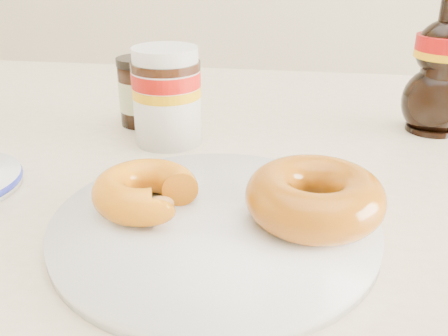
# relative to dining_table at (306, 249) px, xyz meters

# --- Properties ---
(dining_table) EXTENTS (1.40, 0.90, 0.75)m
(dining_table) POSITION_rel_dining_table_xyz_m (0.00, 0.00, 0.00)
(dining_table) COLOR beige
(dining_table) RESTS_ON ground
(plate) EXTENTS (0.27, 0.27, 0.01)m
(plate) POSITION_rel_dining_table_xyz_m (-0.08, -0.11, 0.09)
(plate) COLOR white
(plate) RESTS_ON dining_table
(donut_bitten) EXTENTS (0.11, 0.11, 0.03)m
(donut_bitten) POSITION_rel_dining_table_xyz_m (-0.14, -0.10, 0.11)
(donut_bitten) COLOR orange
(donut_bitten) RESTS_ON plate
(donut_whole) EXTENTS (0.12, 0.12, 0.04)m
(donut_whole) POSITION_rel_dining_table_xyz_m (-0.00, -0.10, 0.12)
(donut_whole) COLOR #9E450A
(donut_whole) RESTS_ON plate
(nutella_jar) EXTENTS (0.08, 0.08, 0.11)m
(nutella_jar) POSITION_rel_dining_table_xyz_m (-0.17, 0.08, 0.14)
(nutella_jar) COLOR white
(nutella_jar) RESTS_ON dining_table
(syrup_bottle) EXTENTS (0.09, 0.07, 0.16)m
(syrup_bottle) POSITION_rel_dining_table_xyz_m (0.15, 0.17, 0.16)
(syrup_bottle) COLOR black
(syrup_bottle) RESTS_ON dining_table
(dark_jar) EXTENTS (0.05, 0.05, 0.09)m
(dark_jar) POSITION_rel_dining_table_xyz_m (-0.22, 0.13, 0.13)
(dark_jar) COLOR black
(dark_jar) RESTS_ON dining_table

